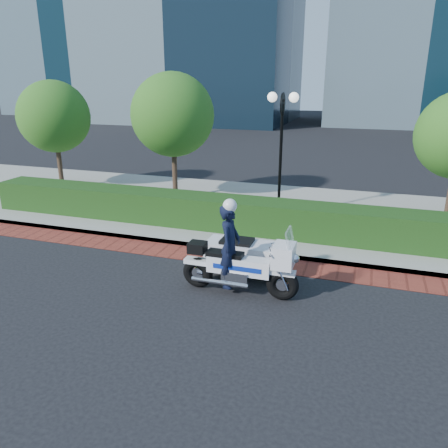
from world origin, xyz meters
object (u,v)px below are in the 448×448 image
(lamppost, at_px, (281,136))
(police_motorcycle, at_px, (239,255))
(tree_b, at_px, (173,115))
(tree_a, at_px, (54,117))

(lamppost, height_order, police_motorcycle, lamppost)
(lamppost, relative_size, tree_b, 0.86)
(tree_a, height_order, police_motorcycle, tree_a)
(lamppost, height_order, tree_a, tree_a)
(tree_a, distance_m, tree_b, 5.50)
(tree_a, xyz_separation_m, police_motorcycle, (10.09, -6.45, -2.45))
(lamppost, bearing_deg, tree_b, 163.89)
(tree_b, bearing_deg, tree_a, 180.00)
(tree_a, relative_size, tree_b, 0.94)
(lamppost, distance_m, tree_a, 10.09)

